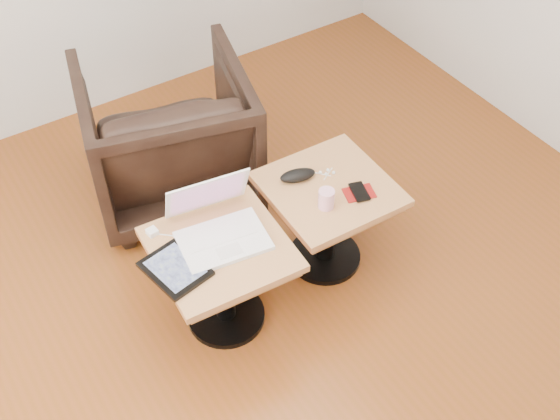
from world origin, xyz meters
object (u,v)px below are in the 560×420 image
laptop (218,225)px  striped_cup (326,199)px  side_table_right (328,206)px  armchair (168,135)px  side_table_left (222,266)px

laptop → striped_cup: (0.46, -0.11, -0.00)m
side_table_right → striped_cup: size_ratio=6.11×
armchair → side_table_left: bearing=92.5°
side_table_left → side_table_right: same height
side_table_left → armchair: armchair is taller
striped_cup → laptop: bearing=166.5°
laptop → side_table_right: bearing=6.4°
side_table_left → laptop: laptop is taller
side_table_left → laptop: (0.03, 0.06, 0.17)m
laptop → armchair: size_ratio=0.49×
side_table_right → side_table_left: bearing=-173.7°
laptop → armchair: armchair is taller
striped_cup → armchair: bearing=108.3°
side_table_left → side_table_right: bearing=8.2°
side_table_left → armchair: bearing=81.5°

